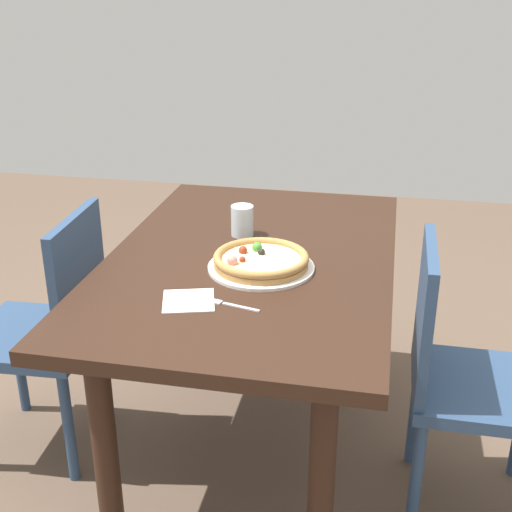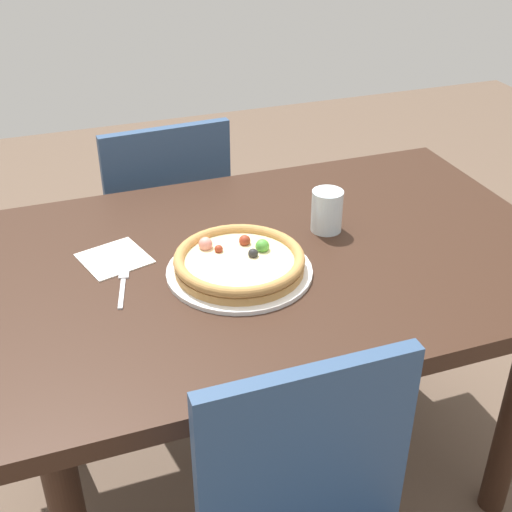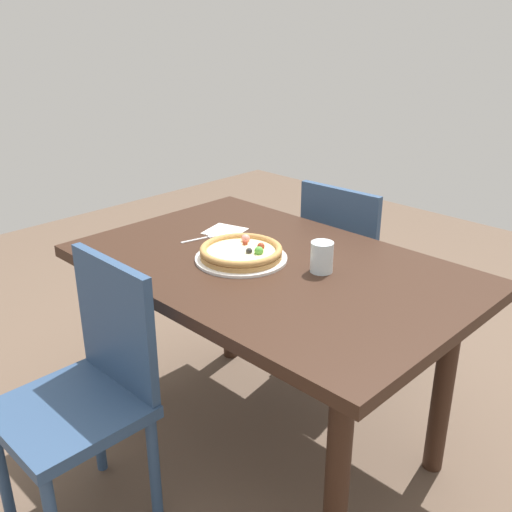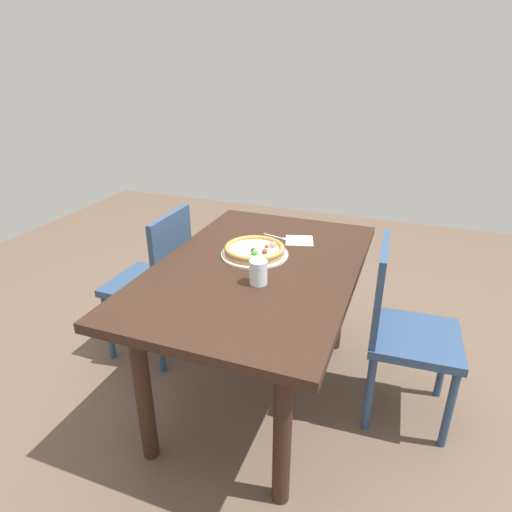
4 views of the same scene
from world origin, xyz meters
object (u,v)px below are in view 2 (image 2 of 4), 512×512
Objects in this scene: drinking_glass at (327,211)px; plate at (239,271)px; pizza at (239,261)px; dining_table at (271,290)px; fork at (123,283)px; napkin at (114,258)px; chair_far at (163,231)px.

plate is at bearing -156.04° from drinking_glass.
dining_table is at bearing 27.45° from pizza.
pizza is 1.77× the size of fork.
napkin is (-0.25, 0.15, -0.03)m from pizza.
chair_far is 0.77m from pizza.
napkin is (-0.22, -0.56, 0.26)m from chair_far.
plate is 0.03m from pizza.
fork is at bearing -172.06° from drinking_glass.
fork is 1.17× the size of napkin.
drinking_glass reaches higher than napkin.
pizza is 0.29m from drinking_glass.
dining_table is 0.38m from napkin.
fork reaches higher than dining_table.
pizza is 2.07× the size of napkin.
chair_far reaches higher than plate.
drinking_glass is 0.74× the size of napkin.
drinking_glass is 0.52m from napkin.
drinking_glass reaches higher than dining_table.
fork is at bearing -111.42° from chair_far.
pizza is (0.00, 0.00, 0.03)m from plate.
dining_table is 8.37× the size of fork.
drinking_glass is (0.29, -0.59, 0.31)m from chair_far.
napkin is (-0.25, 0.15, -0.00)m from plate.
pizza is at bearing -152.55° from dining_table.
dining_table is at bearing -82.30° from chair_far.
fork is (-0.35, -0.01, 0.10)m from dining_table.
chair_far is at bearing 100.72° from dining_table.
plate is 0.29m from napkin.
pizza reaches higher than dining_table.
fork is at bearing 170.00° from pizza.
fork is (-0.25, 0.04, -0.03)m from pizza.
chair_far is 5.32× the size of fork.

